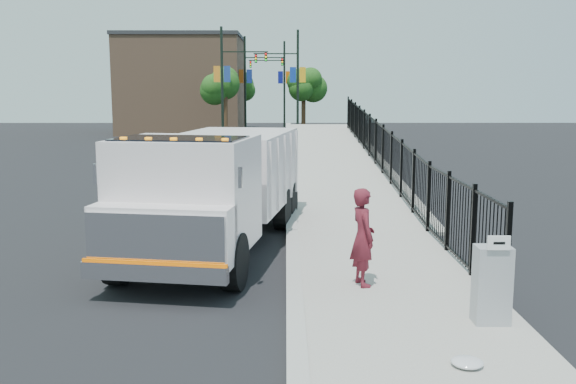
{
  "coord_description": "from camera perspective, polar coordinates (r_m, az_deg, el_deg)",
  "views": [
    {
      "loc": [
        -0.16,
        -12.39,
        3.81
      ],
      "look_at": [
        -0.11,
        2.0,
        1.48
      ],
      "focal_mm": 40.0,
      "sensor_mm": 36.0,
      "label": 1
    }
  ],
  "objects": [
    {
      "name": "building",
      "position": [
        57.08,
        -9.23,
        9.26
      ],
      "size": [
        10.0,
        10.0,
        8.0
      ],
      "primitive_type": "cube",
      "color": "#8C664C",
      "rests_on": "ground"
    },
    {
      "name": "ground",
      "position": [
        12.96,
        0.52,
        -7.91
      ],
      "size": [
        120.0,
        120.0,
        0.0
      ],
      "primitive_type": "plane",
      "color": "black",
      "rests_on": "ground"
    },
    {
      "name": "debris",
      "position": [
        9.23,
        15.63,
        -14.36
      ],
      "size": [
        0.44,
        0.44,
        0.11
      ],
      "primitive_type": "ellipsoid",
      "color": "silver",
      "rests_on": "sidewalk"
    },
    {
      "name": "tree_2",
      "position": [
        62.4,
        -4.21,
        9.28
      ],
      "size": [
        2.46,
        2.46,
        5.23
      ],
      "color": "#382314",
      "rests_on": "ground"
    },
    {
      "name": "light_pole_1",
      "position": [
        47.36,
        0.5,
        9.86
      ],
      "size": [
        3.78,
        0.22,
        8.0
      ],
      "color": "black",
      "rests_on": "ground"
    },
    {
      "name": "light_pole_0",
      "position": [
        45.16,
        -5.49,
        9.85
      ],
      "size": [
        3.77,
        0.22,
        8.0
      ],
      "color": "black",
      "rests_on": "ground"
    },
    {
      "name": "iron_fence",
      "position": [
        24.84,
        8.4,
        2.36
      ],
      "size": [
        0.1,
        28.0,
        1.8
      ],
      "primitive_type": "cube",
      "color": "black",
      "rests_on": "ground"
    },
    {
      "name": "curb",
      "position": [
        11.04,
        0.65,
        -10.57
      ],
      "size": [
        0.3,
        12.0,
        0.16
      ],
      "primitive_type": "cube",
      "color": "#ADAAA3",
      "rests_on": "ground"
    },
    {
      "name": "truck",
      "position": [
        15.14,
        -6.52,
        0.84
      ],
      "size": [
        4.02,
        8.77,
        2.89
      ],
      "rotation": [
        0.0,
        0.0,
        -0.16
      ],
      "color": "black",
      "rests_on": "ground"
    },
    {
      "name": "arrow_sign",
      "position": [
        10.34,
        18.23,
        -4.32
      ],
      "size": [
        0.35,
        0.04,
        0.22
      ],
      "primitive_type": "cube",
      "color": "white",
      "rests_on": "utility_cabinet"
    },
    {
      "name": "tree_0",
      "position": [
        46.99,
        -5.63,
        9.28
      ],
      "size": [
        2.33,
        2.33,
        5.17
      ],
      "color": "#382314",
      "rests_on": "ground"
    },
    {
      "name": "utility_cabinet",
      "position": [
        10.73,
        17.67,
        -7.87
      ],
      "size": [
        0.55,
        0.4,
        1.25
      ],
      "primitive_type": "cube",
      "color": "gray",
      "rests_on": "sidewalk"
    },
    {
      "name": "light_pole_2",
      "position": [
        53.35,
        -3.5,
        9.76
      ],
      "size": [
        3.78,
        0.22,
        8.0
      ],
      "color": "black",
      "rests_on": "ground"
    },
    {
      "name": "worker",
      "position": [
        12.16,
        6.67,
        -4.0
      ],
      "size": [
        0.6,
        0.77,
        1.86
      ],
      "primitive_type": "imported",
      "rotation": [
        0.0,
        0.0,
        1.83
      ],
      "color": "maroon",
      "rests_on": "sidewalk"
    },
    {
      "name": "sidewalk",
      "position": [
        11.24,
        10.68,
        -10.47
      ],
      "size": [
        3.55,
        12.0,
        0.12
      ],
      "primitive_type": "cube",
      "color": "#9E998E",
      "rests_on": "ground"
    },
    {
      "name": "tree_1",
      "position": [
        51.39,
        1.39,
        9.27
      ],
      "size": [
        2.07,
        2.07,
        5.03
      ],
      "color": "#382314",
      "rests_on": "ground"
    },
    {
      "name": "light_pole_3",
      "position": [
        58.66,
        -0.63,
        9.73
      ],
      "size": [
        3.78,
        0.22,
        8.0
      ],
      "color": "black",
      "rests_on": "ground"
    },
    {
      "name": "ramp",
      "position": [
        28.74,
        4.36,
        1.54
      ],
      "size": [
        3.95,
        24.06,
        3.19
      ],
      "primitive_type": "cube",
      "rotation": [
        0.06,
        0.0,
        0.0
      ],
      "color": "#9E998E",
      "rests_on": "ground"
    }
  ]
}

